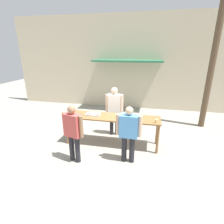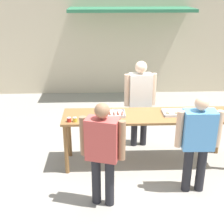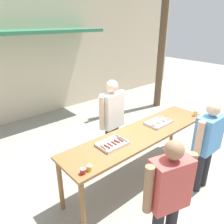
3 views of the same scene
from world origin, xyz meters
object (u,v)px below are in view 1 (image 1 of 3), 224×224
beer_cup (156,121)px  utility_pole (216,41)px  food_tray_buns (128,117)px  food_tray_sausages (93,114)px  condiment_jar_ketchup (71,115)px  person_customer_with_cup (129,131)px  condiment_jar_mustard (68,115)px  person_customer_holding_hotdog (73,130)px  person_server_behind_table (114,107)px

beer_cup → utility_pole: size_ratio=0.02×
food_tray_buns → utility_pole: bearing=37.5°
food_tray_sausages → condiment_jar_ketchup: condiment_jar_ketchup is taller
food_tray_sausages → beer_cup: 1.95m
food_tray_buns → beer_cup: bearing=-17.3°
condiment_jar_ketchup → utility_pole: (4.42, 2.34, 2.18)m
food_tray_buns → condiment_jar_ketchup: (-1.71, -0.27, 0.02)m
person_customer_with_cup → condiment_jar_mustard: bearing=-16.1°
person_customer_holding_hotdog → condiment_jar_mustard: bearing=-41.7°
condiment_jar_mustard → utility_pole: utility_pole is taller
person_server_behind_table → person_customer_holding_hotdog: person_server_behind_table is taller
condiment_jar_ketchup → utility_pole: bearing=27.9°
utility_pole → condiment_jar_mustard: bearing=-152.6°
food_tray_sausages → person_server_behind_table: 0.85m
condiment_jar_ketchup → person_customer_with_cup: person_customer_with_cup is taller
food_tray_sausages → beer_cup: size_ratio=3.94×
beer_cup → person_customer_with_cup: size_ratio=0.07×
condiment_jar_ketchup → condiment_jar_mustard: bearing=179.8°
condiment_jar_mustard → person_customer_holding_hotdog: person_customer_holding_hotdog is taller
food_tray_buns → condiment_jar_ketchup: bearing=-171.2°
food_tray_sausages → person_server_behind_table: bearing=49.2°
beer_cup → person_customer_holding_hotdog: size_ratio=0.07×
food_tray_buns → person_customer_with_cup: size_ratio=0.30×
person_server_behind_table → utility_pole: (3.26, 1.43, 2.13)m
food_tray_buns → condiment_jar_ketchup: condiment_jar_ketchup is taller
person_customer_with_cup → condiment_jar_ketchup: bearing=-17.0°
person_customer_holding_hotdog → utility_pole: utility_pole is taller
person_server_behind_table → person_customer_with_cup: bearing=-70.9°
condiment_jar_mustard → person_customer_holding_hotdog: 1.02m
person_server_behind_table → person_customer_with_cup: (0.67, -1.51, -0.11)m
condiment_jar_mustard → person_customer_holding_hotdog: (0.53, -0.87, -0.04)m
food_tray_sausages → condiment_jar_ketchup: (-0.61, -0.27, 0.02)m
food_tray_buns → beer_cup: size_ratio=4.17×
food_tray_buns → beer_cup: (0.83, -0.26, 0.04)m
condiment_jar_ketchup → beer_cup: (2.54, 0.01, 0.02)m
condiment_jar_mustard → person_customer_with_cup: person_customer_with_cup is taller
person_server_behind_table → person_customer_holding_hotdog: bearing=-117.2°
food_tray_buns → person_server_behind_table: person_server_behind_table is taller
condiment_jar_mustard → condiment_jar_ketchup: bearing=-0.2°
condiment_jar_ketchup → person_server_behind_table: (1.17, 0.91, 0.05)m
person_customer_holding_hotdog → utility_pole: size_ratio=0.26×
condiment_jar_ketchup → utility_pole: 5.46m
condiment_jar_ketchup → utility_pole: size_ratio=0.01×
utility_pole → food_tray_sausages: bearing=-151.4°
condiment_jar_mustard → person_server_behind_table: 1.56m
condiment_jar_mustard → person_server_behind_table: person_server_behind_table is taller
beer_cup → person_customer_with_cup: (-0.70, -0.61, -0.08)m
beer_cup → person_customer_with_cup: person_customer_with_cup is taller
condiment_jar_ketchup → food_tray_sausages: bearing=23.6°
condiment_jar_mustard → beer_cup: 2.64m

